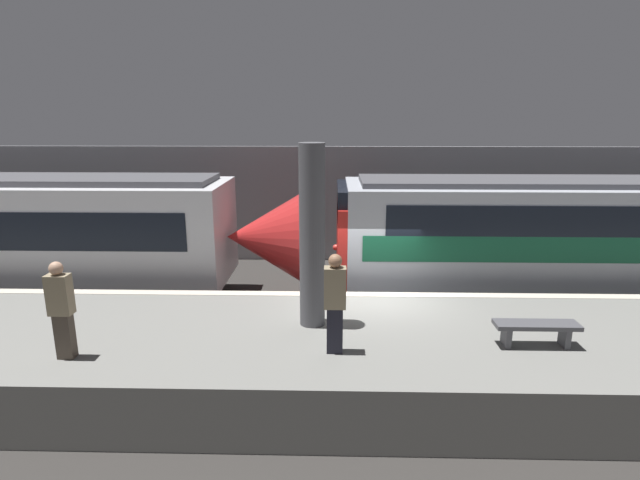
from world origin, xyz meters
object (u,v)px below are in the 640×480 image
at_px(person_waiting, 61,308).
at_px(person_walking, 335,301).
at_px(support_pillar_near, 312,237).
at_px(platform_bench, 536,329).

bearing_deg(person_waiting, person_walking, 4.07).
distance_m(person_waiting, person_walking, 4.65).
bearing_deg(support_pillar_near, person_walking, -70.11).
bearing_deg(platform_bench, person_walking, -174.91).
height_order(support_pillar_near, person_waiting, support_pillar_near).
distance_m(support_pillar_near, person_waiting, 4.56).
relative_size(person_waiting, person_walking, 0.96).
bearing_deg(platform_bench, person_waiting, -175.48).
height_order(person_waiting, platform_bench, person_waiting).
relative_size(support_pillar_near, platform_bench, 2.39).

